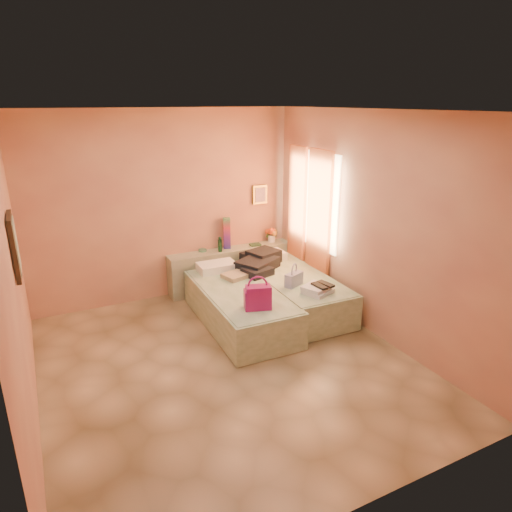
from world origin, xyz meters
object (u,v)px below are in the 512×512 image
Objects in this scene: headboard_ledge at (231,268)px; bed_left at (240,307)px; flower_vase at (272,234)px; blue_handbag at (294,279)px; water_bottle at (220,245)px; green_book at (255,245)px; magenta_handbag at (258,297)px; towel_stack at (318,289)px; bed_right at (293,292)px.

headboard_ledge is 1.31m from bed_left.
blue_handbag is at bearing -107.36° from flower_vase.
water_bottle is 0.64m from green_book.
water_bottle is 0.71× the size of magenta_handbag.
flower_vase reaches higher than bed_left.
headboard_ledge is 1.87m from towel_stack.
water_bottle is at bearing -164.34° from headboard_ledge.
bed_right is at bearing -103.62° from flower_vase.
magenta_handbag is 1.13× the size of blue_handbag.
water_bottle is 1.48m from blue_handbag.
headboard_ledge is at bearing -177.07° from green_book.
bed_left is at bearing 140.16° from blue_handbag.
water_bottle is 1.83m from magenta_handbag.
bed_right is at bearing 35.84° from blue_handbag.
bed_right is 0.50m from blue_handbag.
bed_right is at bearing 87.50° from towel_stack.
magenta_handbag is at bearing -122.87° from flower_vase.
blue_handbag is (-0.18, -0.31, 0.34)m from bed_right.
green_book is 0.49× the size of towel_stack.
green_book is at bearing 3.59° from water_bottle.
magenta_handbag is 0.88m from blue_handbag.
blue_handbag is at bearing 46.14° from magenta_handbag.
water_bottle is at bearing -174.07° from flower_vase.
bed_right is at bearing 55.18° from magenta_handbag.
water_bottle is at bearing 110.63° from towel_stack.
flower_vase is (0.28, 1.17, 0.54)m from bed_right.
magenta_handbag reaches higher than green_book.
headboard_ledge is 9.08× the size of water_bottle.
magenta_handbag reaches higher than headboard_ledge.
flower_vase is 1.89m from towel_stack.
water_bottle reaches higher than bed_right.
headboard_ledge is 1.95m from magenta_handbag.
flower_vase is 0.89× the size of magenta_handbag.
bed_left is at bearing -132.67° from flower_vase.
headboard_ledge is 7.27× the size of blue_handbag.
headboard_ledge is 0.49m from water_bottle.
green_book reaches higher than headboard_ledge.
blue_handbag reaches higher than towel_stack.
flower_vase reaches higher than green_book.
bed_right is at bearing -57.40° from water_bottle.
towel_stack is at bearing -91.41° from blue_handbag.
magenta_handbag reaches higher than bed_left.
bed_left is 6.26× the size of magenta_handbag.
bed_right is 11.69× the size of green_book.
magenta_handbag is (-0.05, -0.62, 0.40)m from bed_left.
headboard_ledge is at bearing -176.83° from flower_vase.
magenta_handbag is at bearing -104.16° from headboard_ledge.
headboard_ledge is at bearing 15.66° from water_bottle.
flower_vase is at bearing 49.08° from bed_left.
bed_left is at bearing -108.82° from headboard_ledge.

